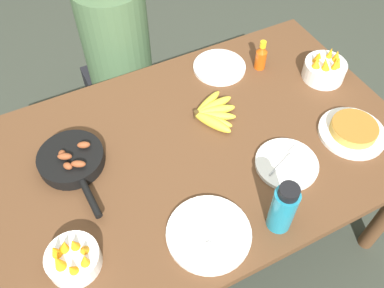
# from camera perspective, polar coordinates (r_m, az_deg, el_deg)

# --- Properties ---
(ground_plane) EXTENTS (14.00, 14.00, 0.00)m
(ground_plane) POSITION_cam_1_polar(r_m,az_deg,el_deg) (2.09, 0.00, -12.45)
(ground_plane) COLOR #383D33
(dining_table) EXTENTS (1.60, 0.98, 0.70)m
(dining_table) POSITION_cam_1_polar(r_m,az_deg,el_deg) (1.55, 0.00, -2.61)
(dining_table) COLOR brown
(dining_table) RESTS_ON ground_plane
(banana_bunch) EXTENTS (0.19, 0.23, 0.04)m
(banana_bunch) POSITION_cam_1_polar(r_m,az_deg,el_deg) (1.58, 2.89, 4.35)
(banana_bunch) COLOR yellow
(banana_bunch) RESTS_ON dining_table
(skillet) EXTENTS (0.23, 0.38, 0.08)m
(skillet) POSITION_cam_1_polar(r_m,az_deg,el_deg) (1.48, -16.49, -2.21)
(skillet) COLOR black
(skillet) RESTS_ON dining_table
(frittata_plate_center) EXTENTS (0.25, 0.25, 0.05)m
(frittata_plate_center) POSITION_cam_1_polar(r_m,az_deg,el_deg) (1.63, 21.66, 1.77)
(frittata_plate_center) COLOR white
(frittata_plate_center) RESTS_ON dining_table
(empty_plate_near_front) EXTENTS (0.27, 0.27, 0.02)m
(empty_plate_near_front) POSITION_cam_1_polar(r_m,az_deg,el_deg) (1.30, 2.37, -12.46)
(empty_plate_near_front) COLOR white
(empty_plate_near_front) RESTS_ON dining_table
(empty_plate_far_left) EXTENTS (0.23, 0.23, 0.02)m
(empty_plate_far_left) POSITION_cam_1_polar(r_m,az_deg,el_deg) (1.78, 3.87, 10.71)
(empty_plate_far_left) COLOR white
(empty_plate_far_left) RESTS_ON dining_table
(empty_plate_far_right) EXTENTS (0.22, 0.22, 0.02)m
(empty_plate_far_right) POSITION_cam_1_polar(r_m,az_deg,el_deg) (1.48, 13.14, -2.72)
(empty_plate_far_right) COLOR white
(empty_plate_far_right) RESTS_ON dining_table
(fruit_bowl_mango) EXTENTS (0.17, 0.17, 0.13)m
(fruit_bowl_mango) POSITION_cam_1_polar(r_m,az_deg,el_deg) (1.80, 18.11, 10.02)
(fruit_bowl_mango) COLOR white
(fruit_bowl_mango) RESTS_ON dining_table
(fruit_bowl_citrus) EXTENTS (0.16, 0.16, 0.11)m
(fruit_bowl_citrus) POSITION_cam_1_polar(r_m,az_deg,el_deg) (1.28, -16.41, -15.18)
(fruit_bowl_citrus) COLOR white
(fruit_bowl_citrus) RESTS_ON dining_table
(water_bottle) EXTENTS (0.08, 0.08, 0.21)m
(water_bottle) POSITION_cam_1_polar(r_m,az_deg,el_deg) (1.27, 12.68, -8.76)
(water_bottle) COLOR teal
(water_bottle) RESTS_ON dining_table
(hot_sauce_bottle) EXTENTS (0.05, 0.05, 0.14)m
(hot_sauce_bottle) POSITION_cam_1_polar(r_m,az_deg,el_deg) (1.78, 9.67, 12.02)
(hot_sauce_bottle) COLOR #C64C0F
(hot_sauce_bottle) RESTS_ON dining_table
(person_figure) EXTENTS (0.35, 0.35, 1.19)m
(person_figure) POSITION_cam_1_polar(r_m,az_deg,el_deg) (2.13, -9.95, 10.41)
(person_figure) COLOR black
(person_figure) RESTS_ON ground_plane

